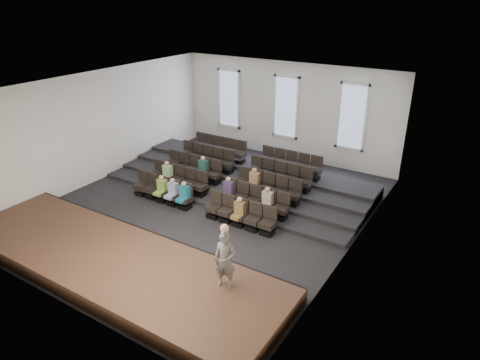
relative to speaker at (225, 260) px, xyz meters
name	(u,v)px	position (x,y,z in m)	size (l,w,h in m)	color
ground	(208,207)	(-3.86, 4.42, -1.36)	(14.00, 14.00, 0.00)	black
ceiling	(203,85)	(-3.86, 4.42, 3.65)	(12.00, 14.00, 0.02)	white
wall_back	(286,111)	(-3.86, 11.44, 1.14)	(12.00, 0.04, 5.00)	white
wall_front	(47,227)	(-3.86, -2.60, 1.14)	(12.00, 0.04, 5.00)	white
wall_left	(100,126)	(-9.88, 4.42, 1.14)	(0.04, 14.00, 5.00)	white
wall_right	(357,184)	(2.16, 4.42, 1.14)	(0.04, 14.00, 5.00)	white
stage	(113,263)	(-3.86, -0.68, -1.11)	(11.80, 3.60, 0.50)	#3F2A1B
stage_lip	(151,238)	(-3.86, 1.09, -1.11)	(11.80, 0.06, 0.52)	black
risers	(247,177)	(-3.86, 7.59, -1.17)	(11.80, 4.80, 0.60)	black
seating_rows	(228,179)	(-3.86, 5.96, -0.68)	(6.80, 4.70, 1.67)	black
windows	(286,107)	(-3.86, 11.37, 1.34)	(8.44, 0.10, 3.24)	white
audience	(207,187)	(-4.01, 4.64, -0.57)	(5.45, 2.64, 1.10)	#80AC44
speaker	(225,260)	(0.00, 0.00, 0.00)	(0.63, 0.41, 1.72)	#5A5756
mic_stand	(227,261)	(-0.28, 0.52, -0.45)	(0.23, 0.23, 1.40)	black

